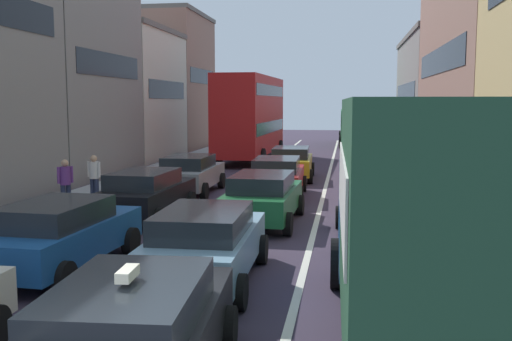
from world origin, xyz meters
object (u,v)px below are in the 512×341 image
(hatchback_centre_lane_third, at_px, (263,197))
(sedan_left_lane_fourth, at_px, (190,173))
(pedestrian_mid_sidewalk, at_px, (65,181))
(sedan_centre_lane_second, at_px, (205,243))
(wagon_left_lane_second, at_px, (59,233))
(sedan_right_lane_behind_truck, at_px, (378,211))
(bus_mid_queue_primary, at_px, (251,114))
(pedestrian_near_kerb, at_px, (94,175))
(sedan_left_lane_third, at_px, (146,193))
(removalist_box_truck, at_px, (432,219))
(taxi_centre_lane_front, at_px, (133,336))
(sedan_centre_lane_fifth, at_px, (291,162))
(bus_far_queue_secondary, at_px, (356,124))
(coupe_centre_lane_fourth, at_px, (277,176))

(hatchback_centre_lane_third, relative_size, sedan_left_lane_fourth, 1.01)
(pedestrian_mid_sidewalk, bearing_deg, sedan_centre_lane_second, -3.93)
(wagon_left_lane_second, xyz_separation_m, sedan_right_lane_behind_truck, (6.76, 3.60, 0.00))
(hatchback_centre_lane_third, bearing_deg, bus_mid_queue_primary, 12.27)
(pedestrian_mid_sidewalk, bearing_deg, pedestrian_near_kerb, 124.09)
(wagon_left_lane_second, height_order, sedan_left_lane_third, same)
(removalist_box_truck, xyz_separation_m, taxi_centre_lane_front, (-3.60, -1.71, -1.18))
(sedan_left_lane_third, distance_m, sedan_centre_lane_fifth, 10.45)
(sedan_centre_lane_second, relative_size, sedan_centre_lane_fifth, 0.99)
(sedan_left_lane_third, height_order, bus_mid_queue_primary, bus_mid_queue_primary)
(wagon_left_lane_second, bearing_deg, removalist_box_truck, -111.04)
(taxi_centre_lane_front, height_order, bus_mid_queue_primary, bus_mid_queue_primary)
(bus_mid_queue_primary, relative_size, pedestrian_near_kerb, 6.36)
(removalist_box_truck, relative_size, sedan_left_lane_third, 1.78)
(hatchback_centre_lane_third, height_order, bus_far_queue_secondary, bus_far_queue_secondary)
(sedan_left_lane_fourth, bearing_deg, taxi_centre_lane_front, -166.89)
(removalist_box_truck, relative_size, sedan_centre_lane_fifth, 1.78)
(wagon_left_lane_second, distance_m, bus_mid_queue_primary, 23.82)
(sedan_centre_lane_second, bearing_deg, bus_mid_queue_primary, 6.39)
(removalist_box_truck, distance_m, taxi_centre_lane_front, 4.15)
(hatchback_centre_lane_third, bearing_deg, sedan_centre_lane_fifth, 2.50)
(removalist_box_truck, bearing_deg, pedestrian_near_kerb, 39.87)
(hatchback_centre_lane_third, height_order, bus_mid_queue_primary, bus_mid_queue_primary)
(coupe_centre_lane_fourth, xyz_separation_m, sedan_right_lane_behind_truck, (3.37, -6.55, 0.00))
(sedan_left_lane_fourth, xyz_separation_m, bus_mid_queue_primary, (0.21, 13.19, 2.03))
(taxi_centre_lane_front, xyz_separation_m, pedestrian_near_kerb, (-6.48, 13.21, 0.15))
(taxi_centre_lane_front, xyz_separation_m, sedan_left_lane_fourth, (-3.56, 15.45, -0.00))
(sedan_centre_lane_second, relative_size, hatchback_centre_lane_third, 0.99)
(coupe_centre_lane_fourth, distance_m, bus_far_queue_secondary, 27.14)
(pedestrian_near_kerb, bearing_deg, wagon_left_lane_second, -148.24)
(hatchback_centre_lane_third, distance_m, sedan_right_lane_behind_truck, 3.66)
(hatchback_centre_lane_third, height_order, pedestrian_mid_sidewalk, pedestrian_mid_sidewalk)
(removalist_box_truck, relative_size, sedan_left_lane_fourth, 1.80)
(taxi_centre_lane_front, bearing_deg, sedan_centre_lane_second, -0.69)
(sedan_left_lane_fourth, bearing_deg, bus_mid_queue_primary, -0.77)
(taxi_centre_lane_front, xyz_separation_m, sedan_centre_lane_fifth, (-0.07, 20.24, -0.00))
(removalist_box_truck, xyz_separation_m, coupe_centre_lane_fourth, (-3.70, 13.34, -1.18))
(sedan_left_lane_fourth, xyz_separation_m, sedan_centre_lane_fifth, (3.49, 4.80, 0.00))
(removalist_box_truck, bearing_deg, bus_far_queue_secondary, -0.76)
(coupe_centre_lane_fourth, relative_size, bus_mid_queue_primary, 0.41)
(taxi_centre_lane_front, relative_size, bus_mid_queue_primary, 0.42)
(sedan_right_lane_behind_truck, bearing_deg, sedan_left_lane_fourth, 42.00)
(sedan_left_lane_fourth, bearing_deg, removalist_box_truck, -152.35)
(bus_mid_queue_primary, bearing_deg, pedestrian_mid_sidewalk, 170.29)
(removalist_box_truck, distance_m, sedan_left_lane_fourth, 15.54)
(removalist_box_truck, height_order, sedan_centre_lane_fifth, removalist_box_truck)
(sedan_left_lane_third, bearing_deg, taxi_centre_lane_front, -158.89)
(taxi_centre_lane_front, height_order, sedan_left_lane_fourth, taxi_centre_lane_front)
(bus_mid_queue_primary, height_order, pedestrian_mid_sidewalk, bus_mid_queue_primary)
(removalist_box_truck, height_order, hatchback_centre_lane_third, removalist_box_truck)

